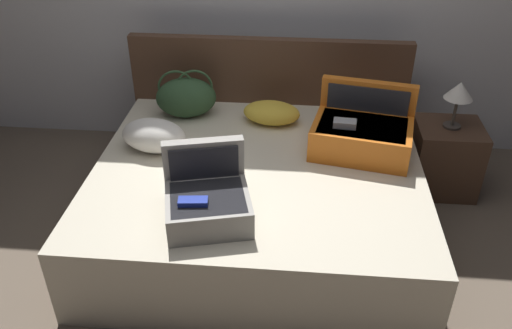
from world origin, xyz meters
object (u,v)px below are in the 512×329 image
bed (258,200)px  pillow_center_head (272,113)px  hard_case_medium (207,199)px  hard_case_large (362,133)px  table_lamp (459,93)px  nightstand (444,158)px  duffel_bag (186,97)px  pillow_near_headboard (154,136)px

bed → pillow_center_head: bearing=85.7°
hard_case_medium → pillow_center_head: bearing=62.2°
hard_case_large → table_lamp: bearing=39.9°
nightstand → hard_case_medium: bearing=-143.4°
duffel_bag → nightstand: bearing=-0.3°
nightstand → duffel_bag: bearing=179.7°
duffel_bag → pillow_near_headboard: bearing=-103.1°
hard_case_large → pillow_center_head: (-0.58, 0.32, -0.05)m
nightstand → hard_case_large: bearing=-151.1°
pillow_near_headboard → table_lamp: table_lamp is taller
table_lamp → hard_case_medium: bearing=-143.4°
duffel_bag → table_lamp: size_ratio=1.39×
hard_case_medium → hard_case_large: bearing=27.7°
duffel_bag → table_lamp: (1.80, -0.01, 0.11)m
duffel_bag → nightstand: (1.80, -0.01, -0.39)m
hard_case_large → pillow_near_headboard: size_ratio=1.63×
hard_case_medium → table_lamp: bearing=22.7°
duffel_bag → pillow_center_head: bearing=-4.3°
nightstand → table_lamp: 0.50m
pillow_center_head → bed: bearing=-94.3°
duffel_bag → pillow_near_headboard: (-0.11, -0.47, -0.04)m
hard_case_medium → duffel_bag: (-0.33, 1.10, 0.04)m
hard_case_large → nightstand: (0.63, 0.35, -0.36)m
nightstand → table_lamp: table_lamp is taller
hard_case_medium → pillow_near_headboard: size_ratio=1.25×
pillow_near_headboard → nightstand: bearing=13.5°
hard_case_large → duffel_bag: (-1.17, 0.36, 0.02)m
hard_case_large → table_lamp: hard_case_large is taller
duffel_bag → hard_case_large: bearing=-17.1°
bed → duffel_bag: duffel_bag is taller
hard_case_large → nightstand: bearing=39.9°
nightstand → table_lamp: (-0.00, 0.00, 0.50)m
bed → hard_case_large: hard_case_large is taller
hard_case_large → nightstand: hard_case_large is taller
hard_case_medium → pillow_near_headboard: bearing=110.9°
pillow_near_headboard → table_lamp: bearing=13.5°
hard_case_large → nightstand: size_ratio=1.34×
hard_case_large → duffel_bag: 1.22m
bed → duffel_bag: 0.91m
hard_case_medium → nightstand: size_ratio=1.03×
bed → pillow_center_head: pillow_center_head is taller
pillow_near_headboard → hard_case_medium: bearing=-55.1°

